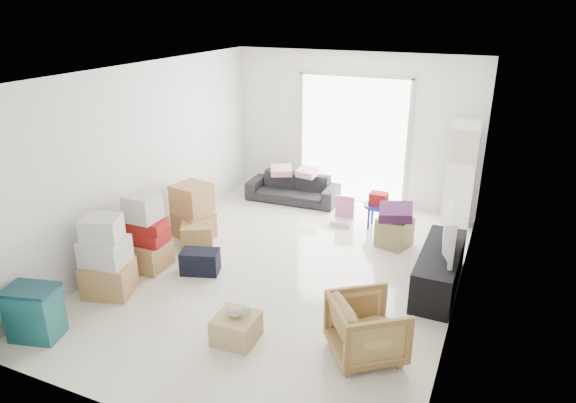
% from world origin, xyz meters
% --- Properties ---
extents(room_shell, '(4.98, 6.48, 3.18)m').
position_xyz_m(room_shell, '(0.00, 0.00, 1.35)').
color(room_shell, white).
rests_on(room_shell, ground).
extents(sliding_door, '(2.10, 0.04, 2.33)m').
position_xyz_m(sliding_door, '(0.00, 2.98, 1.24)').
color(sliding_door, white).
rests_on(sliding_door, room_shell).
extents(ac_tower, '(0.45, 0.30, 1.75)m').
position_xyz_m(ac_tower, '(1.95, 2.65, 0.88)').
color(ac_tower, white).
rests_on(ac_tower, room_shell).
extents(tv_console, '(0.48, 1.59, 0.53)m').
position_xyz_m(tv_console, '(2.00, 0.39, 0.26)').
color(tv_console, black).
rests_on(tv_console, room_shell).
extents(television, '(0.70, 1.08, 0.13)m').
position_xyz_m(television, '(2.00, 0.39, 0.60)').
color(television, black).
rests_on(television, tv_console).
extents(sofa, '(1.71, 0.57, 0.66)m').
position_xyz_m(sofa, '(-0.96, 2.50, 0.33)').
color(sofa, '#27272C').
rests_on(sofa, room_shell).
extents(pillow_left, '(0.50, 0.46, 0.13)m').
position_xyz_m(pillow_left, '(-1.17, 2.45, 0.72)').
color(pillow_left, '#F4B2BC').
rests_on(pillow_left, sofa).
extents(pillow_right, '(0.35, 0.30, 0.11)m').
position_xyz_m(pillow_right, '(-0.70, 2.54, 0.71)').
color(pillow_right, '#F4B2BC').
rests_on(pillow_right, sofa).
extents(armchair, '(0.95, 0.96, 0.73)m').
position_xyz_m(armchair, '(1.52, -1.33, 0.36)').
color(armchair, tan).
rests_on(armchair, room_shell).
extents(storage_bins, '(0.61, 0.50, 0.62)m').
position_xyz_m(storage_bins, '(-1.90, -2.49, 0.31)').
color(storage_bins, '#16575B').
rests_on(storage_bins, room_shell).
extents(box_stack_a, '(0.69, 0.63, 1.06)m').
position_xyz_m(box_stack_a, '(-1.80, -1.45, 0.47)').
color(box_stack_a, tan).
rests_on(box_stack_a, room_shell).
extents(box_stack_b, '(0.61, 0.56, 1.08)m').
position_xyz_m(box_stack_b, '(-1.80, -0.68, 0.47)').
color(box_stack_b, tan).
rests_on(box_stack_b, room_shell).
extents(box_stack_c, '(0.71, 0.65, 0.87)m').
position_xyz_m(box_stack_c, '(-1.77, 0.42, 0.42)').
color(box_stack_c, tan).
rests_on(box_stack_c, room_shell).
extents(loose_box, '(0.63, 0.63, 0.38)m').
position_xyz_m(loose_box, '(-1.52, 0.13, 0.19)').
color(loose_box, tan).
rests_on(loose_box, room_shell).
extents(duffel_bag, '(0.58, 0.45, 0.33)m').
position_xyz_m(duffel_bag, '(-1.04, -0.52, 0.16)').
color(duffel_bag, black).
rests_on(duffel_bag, room_shell).
extents(ottoman, '(0.55, 0.55, 0.44)m').
position_xyz_m(ottoman, '(1.20, 1.37, 0.22)').
color(ottoman, '#928955').
rests_on(ottoman, room_shell).
extents(blanket, '(0.57, 0.57, 0.14)m').
position_xyz_m(blanket, '(1.20, 1.37, 0.51)').
color(blanket, '#421A43').
rests_on(blanket, ottoman).
extents(kids_table, '(0.47, 0.47, 0.60)m').
position_xyz_m(kids_table, '(0.79, 1.94, 0.43)').
color(kids_table, '#1122B6').
rests_on(kids_table, room_shell).
extents(toy_walker, '(0.36, 0.32, 0.46)m').
position_xyz_m(toy_walker, '(0.23, 1.86, 0.13)').
color(toy_walker, silver).
rests_on(toy_walker, room_shell).
extents(wood_crate, '(0.47, 0.47, 0.30)m').
position_xyz_m(wood_crate, '(0.15, -1.65, 0.15)').
color(wood_crate, tan).
rests_on(wood_crate, room_shell).
extents(plush_bunny, '(0.27, 0.15, 0.13)m').
position_xyz_m(plush_bunny, '(0.18, -1.64, 0.36)').
color(plush_bunny, '#B2ADA8').
rests_on(plush_bunny, wood_crate).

